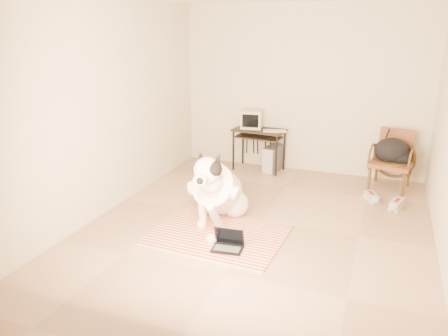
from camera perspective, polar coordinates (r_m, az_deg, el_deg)
The scene contains 15 objects.
floor at distance 5.55m, azimuth 4.96°, elevation -6.91°, with size 4.50×4.50×0.00m, color #A48065.
wall_back at distance 7.30m, azimuth 10.18°, elevation 10.01°, with size 4.50×4.50×0.00m, color beige.
wall_front at distance 3.09m, azimuth -5.90°, elevation -0.66°, with size 4.50×4.50×0.00m, color beige.
wall_left at distance 5.97m, azimuth -13.65°, elevation 8.04°, with size 4.50×4.50×0.00m, color beige.
rug at distance 5.17m, azimuth -0.87°, elevation -8.71°, with size 1.58×1.24×0.02m.
dog at distance 5.38m, azimuth -0.84°, elevation -3.06°, with size 0.67×1.39×1.01m.
laptop at distance 4.83m, azimuth 0.55°, elevation -9.84°, with size 0.35×0.27×0.23m.
computer_desk at distance 7.31m, azimuth 4.59°, elevation 4.28°, with size 0.89×0.55×0.70m.
crt_monitor at distance 7.37m, azimuth 3.63°, elevation 6.40°, with size 0.39×0.38×0.30m.
desk_keyboard at distance 7.16m, azimuth 6.62°, elevation 4.83°, with size 0.37×0.14×0.02m, color #BDB294.
pc_tower at distance 7.38m, azimuth 6.37°, elevation 1.23°, with size 0.25×0.48×0.43m.
rattan_chair at distance 6.98m, azimuth 21.08°, elevation 1.03°, with size 0.66×0.65×0.87m.
backpack at distance 6.88m, azimuth 21.27°, elevation 1.97°, with size 0.54×0.42×0.38m.
sneaker_left at distance 6.48m, azimuth 18.70°, elevation -3.62°, with size 0.23×0.32×0.11m.
sneaker_right at distance 6.33m, azimuth 21.59°, elevation -4.47°, with size 0.21×0.34×0.11m.
Camera 1 is at (1.32, -4.86, 2.33)m, focal length 35.00 mm.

